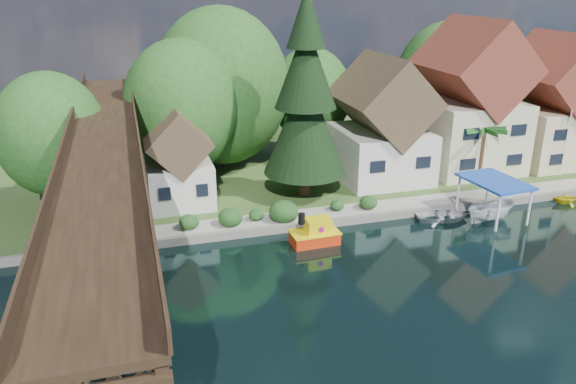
# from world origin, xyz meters

# --- Properties ---
(ground) EXTENTS (140.00, 140.00, 0.00)m
(ground) POSITION_xyz_m (0.00, 0.00, 0.00)
(ground) COLOR black
(ground) RESTS_ON ground
(bank) EXTENTS (140.00, 52.00, 0.50)m
(bank) POSITION_xyz_m (0.00, 34.00, 0.25)
(bank) COLOR #355220
(bank) RESTS_ON ground
(seawall) EXTENTS (60.00, 0.40, 0.62)m
(seawall) POSITION_xyz_m (4.00, 8.00, 0.31)
(seawall) COLOR slate
(seawall) RESTS_ON ground
(promenade) EXTENTS (50.00, 2.60, 0.06)m
(promenade) POSITION_xyz_m (6.00, 9.30, 0.53)
(promenade) COLOR gray
(promenade) RESTS_ON bank
(trestle_bridge) EXTENTS (4.12, 44.18, 9.30)m
(trestle_bridge) POSITION_xyz_m (-16.00, 5.17, 5.35)
(trestle_bridge) COLOR black
(trestle_bridge) RESTS_ON ground
(house_left) EXTENTS (7.64, 8.64, 11.02)m
(house_left) POSITION_xyz_m (7.00, 16.00, 5.14)
(house_left) COLOR silver
(house_left) RESTS_ON bank
(house_center) EXTENTS (8.65, 9.18, 13.89)m
(house_center) POSITION_xyz_m (16.00, 16.50, 6.42)
(house_center) COLOR beige
(house_center) RESTS_ON bank
(house_right) EXTENTS (8.15, 8.64, 12.45)m
(house_right) POSITION_xyz_m (25.00, 16.00, 5.78)
(house_right) COLOR beige
(house_right) RESTS_ON bank
(shed) EXTENTS (5.09, 5.40, 7.85)m
(shed) POSITION_xyz_m (-11.00, 14.50, 3.83)
(shed) COLOR silver
(shed) RESTS_ON bank
(bg_trees) EXTENTS (49.90, 13.30, 10.57)m
(bg_trees) POSITION_xyz_m (1.00, 21.25, 7.29)
(bg_trees) COLOR #382314
(bg_trees) RESTS_ON bank
(shrubs) EXTENTS (15.76, 2.47, 1.70)m
(shrubs) POSITION_xyz_m (-4.60, 9.26, 1.23)
(shrubs) COLOR #1A4518
(shrubs) RESTS_ON bank
(conifer) EXTENTS (6.74, 6.74, 16.61)m
(conifer) POSITION_xyz_m (-0.88, 13.62, 8.49)
(conifer) COLOR #382314
(conifer) RESTS_ON bank
(palm_tree) EXTENTS (4.42, 4.42, 5.35)m
(palm_tree) POSITION_xyz_m (14.94, 12.35, 5.17)
(palm_tree) COLOR #382314
(palm_tree) RESTS_ON bank
(flagpole) EXTENTS (0.92, 0.36, 6.17)m
(flagpole) POSITION_xyz_m (23.28, 11.69, 4.28)
(flagpole) COLOR white
(flagpole) RESTS_ON bank
(tugboat) EXTENTS (3.46, 1.99, 2.47)m
(tugboat) POSITION_xyz_m (-2.65, 5.61, 0.74)
(tugboat) COLOR red
(tugboat) RESTS_ON ground
(boat_white_a) EXTENTS (4.54, 3.57, 0.85)m
(boat_white_a) POSITION_xyz_m (8.17, 6.75, 0.43)
(boat_white_a) COLOR silver
(boat_white_a) RESTS_ON ground
(boat_canopy) EXTENTS (4.29, 5.46, 3.31)m
(boat_canopy) POSITION_xyz_m (11.58, 5.61, 1.42)
(boat_canopy) COLOR white
(boat_canopy) RESTS_ON ground
(boat_yellow) EXTENTS (2.61, 2.37, 1.19)m
(boat_yellow) POSITION_xyz_m (19.77, 6.96, 0.60)
(boat_yellow) COLOR gold
(boat_yellow) RESTS_ON ground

